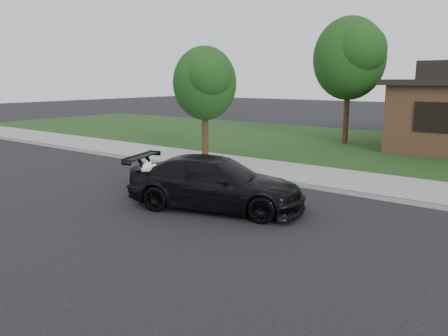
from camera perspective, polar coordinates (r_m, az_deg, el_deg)
The scene contains 7 objects.
ground at distance 10.23m, azimuth 11.97°, elevation -8.02°, with size 120.00×120.00×0.00m, color black.
sidewalk at distance 14.75m, azimuth 20.24°, elevation -2.22°, with size 60.00×3.00×0.12m, color gray.
curb at distance 13.35m, azimuth 18.37°, elevation -3.48°, with size 60.00×0.12×0.12m, color gray.
lawn at distance 22.41m, azimuth 26.21°, elevation 1.81°, with size 60.00×13.00×0.13m, color #193814.
sedan at distance 11.54m, azimuth -1.13°, elevation -1.96°, with size 5.09×3.21×1.38m.
tree_0 at distance 23.25m, azimuth 16.33°, elevation 13.77°, with size 3.78×3.60×6.34m.
tree_2 at distance 17.96m, azimuth -2.42°, elevation 11.14°, with size 2.73×2.60×4.59m.
Camera 1 is at (3.97, -8.81, 3.37)m, focal length 35.00 mm.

